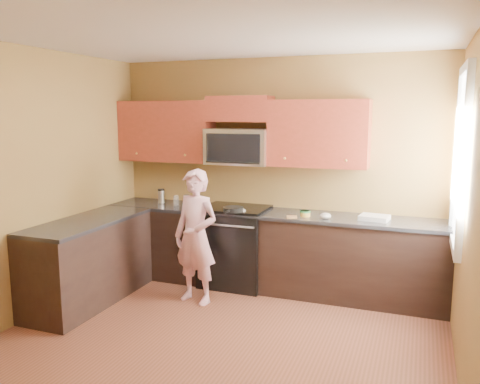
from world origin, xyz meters
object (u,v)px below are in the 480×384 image
at_px(microwave, 239,164).
at_px(frying_pan, 233,211).
at_px(butter_tub, 305,216).
at_px(travel_mug, 161,203).
at_px(stove, 235,246).
at_px(woman, 196,237).

bearing_deg(microwave, frying_pan, -79.31).
distance_m(butter_tub, travel_mug, 1.91).
height_order(butter_tub, travel_mug, travel_mug).
bearing_deg(travel_mug, frying_pan, -16.28).
bearing_deg(butter_tub, stove, 174.14).
distance_m(stove, frying_pan, 0.54).
height_order(stove, woman, woman).
xyz_separation_m(woman, butter_tub, (1.07, 0.58, 0.19)).
distance_m(microwave, woman, 1.09).
height_order(woman, frying_pan, woman).
height_order(stove, travel_mug, travel_mug).
xyz_separation_m(microwave, butter_tub, (0.86, -0.21, -0.53)).
bearing_deg(stove, microwave, 90.00).
bearing_deg(stove, butter_tub, -5.86).
height_order(woman, travel_mug, woman).
xyz_separation_m(stove, frying_pan, (0.07, -0.25, 0.47)).
bearing_deg(woman, travel_mug, 150.64).
bearing_deg(butter_tub, travel_mug, 175.09).
relative_size(microwave, frying_pan, 1.86).
bearing_deg(butter_tub, frying_pan, -168.55).
xyz_separation_m(microwave, travel_mug, (-1.04, -0.05, -0.53)).
bearing_deg(travel_mug, butter_tub, -4.91).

